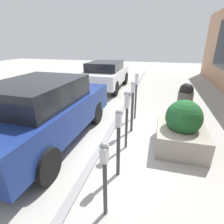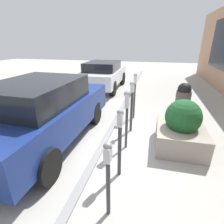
{
  "view_description": "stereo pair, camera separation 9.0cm",
  "coord_description": "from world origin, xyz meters",
  "views": [
    {
      "loc": [
        -3.67,
        -1.14,
        2.46
      ],
      "look_at": [
        0.0,
        -0.15,
        0.92
      ],
      "focal_mm": 28.0,
      "sensor_mm": 36.0,
      "label": 1
    },
    {
      "loc": [
        -3.69,
        -1.05,
        2.46
      ],
      "look_at": [
        0.0,
        -0.15,
        0.92
      ],
      "focal_mm": 28.0,
      "sensor_mm": 36.0,
      "label": 2
    }
  ],
  "objects": [
    {
      "name": "parking_meter_middle",
      "position": [
        0.02,
        -0.51,
        1.07
      ],
      "size": [
        0.19,
        0.17,
        1.46
      ],
      "color": "#38383D",
      "rests_on": "ground_plane"
    },
    {
      "name": "parking_meter_second",
      "position": [
        -0.96,
        -0.54,
        0.89
      ],
      "size": [
        0.15,
        0.12,
        1.39
      ],
      "color": "#38383D",
      "rests_on": "ground_plane"
    },
    {
      "name": "parked_car_middle",
      "position": [
        -0.18,
        1.58,
        0.85
      ],
      "size": [
        4.35,
        2.03,
        1.63
      ],
      "rotation": [
        0.0,
        0.0,
        -0.02
      ],
      "color": "navy",
      "rests_on": "ground_plane"
    },
    {
      "name": "parking_meter_fourth",
      "position": [
        0.9,
        -0.5,
        0.99
      ],
      "size": [
        0.18,
        0.15,
        1.49
      ],
      "color": "#38383D",
      "rests_on": "ground_plane"
    },
    {
      "name": "parking_meter_nearest",
      "position": [
        -1.84,
        -0.55,
        0.85
      ],
      "size": [
        0.14,
        0.12,
        1.26
      ],
      "color": "#38383D",
      "rests_on": "ground_plane"
    },
    {
      "name": "parked_car_rear",
      "position": [
        5.55,
        1.67,
        0.79
      ],
      "size": [
        4.15,
        1.88,
        1.47
      ],
      "rotation": [
        0.0,
        0.0,
        0.02
      ],
      "color": "silver",
      "rests_on": "ground_plane"
    },
    {
      "name": "parking_meter_farthest",
      "position": [
        1.87,
        -0.47,
        1.02
      ],
      "size": [
        0.14,
        0.12,
        1.53
      ],
      "color": "#38383D",
      "rests_on": "ground_plane"
    },
    {
      "name": "trash_bin",
      "position": [
        2.45,
        -2.07,
        0.6
      ],
      "size": [
        0.5,
        0.5,
        1.18
      ],
      "color": "#514C47",
      "rests_on": "ground_plane"
    },
    {
      "name": "ground_plane",
      "position": [
        0.0,
        0.0,
        0.0
      ],
      "size": [
        40.0,
        40.0,
        0.0
      ],
      "primitive_type": "plane",
      "color": "#ADAAA3"
    },
    {
      "name": "curb_strip",
      "position": [
        0.0,
        0.08,
        0.02
      ],
      "size": [
        24.5,
        0.16,
        0.04
      ],
      "color": "gray",
      "rests_on": "ground_plane"
    },
    {
      "name": "planter_box",
      "position": [
        0.36,
        -1.79,
        0.5
      ],
      "size": [
        1.32,
        1.14,
        1.23
      ],
      "color": "#A39989",
      "rests_on": "ground_plane"
    }
  ]
}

